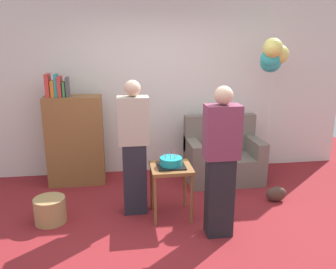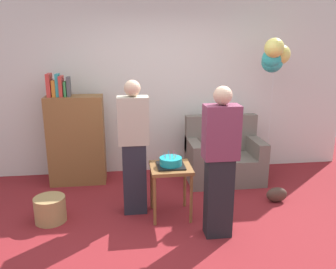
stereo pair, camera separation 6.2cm
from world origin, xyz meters
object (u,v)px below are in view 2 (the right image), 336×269
Objects in this scene: bookshelf at (76,138)px; side_table at (171,174)px; handbag at (277,195)px; balloon_bunch at (274,56)px; birthday_cake at (171,162)px; couch at (224,158)px; wicker_basket at (50,209)px; person_holding_cake at (220,163)px; person_blowing_candles at (134,147)px.

bookshelf is 2.55× the size of side_table.
balloon_bunch is (0.14, 0.73, 1.74)m from handbag.
birthday_cake is 1.14× the size of handbag.
couch is 3.44× the size of birthday_cake.
couch reaches higher than wicker_basket.
wicker_basket is 0.17× the size of balloon_bunch.
person_holding_cake reaches higher than couch.
person_holding_cake is 2.06m from wicker_basket.
person_blowing_candles is 1.08m from person_holding_cake.
person_holding_cake is 1.39m from handbag.
bookshelf is 5.77× the size of handbag.
person_blowing_candles reaches higher than birthday_cake.
birthday_cake is (1.23, -1.19, 0.00)m from bookshelf.
bookshelf is at bearing 136.02° from birthday_cake.
bookshelf is 5.05× the size of birthday_cake.
bookshelf is at bearing 80.82° from wicker_basket.
balloon_bunch is at bearing -139.11° from person_holding_cake.
person_holding_cake is (-0.49, -1.50, 0.49)m from couch.
handbag is at bearing -156.15° from person_holding_cake.
birthday_cake is 0.20× the size of person_holding_cake.
bookshelf is at bearing 174.35° from balloon_bunch.
person_holding_cake reaches higher than wicker_basket.
couch is 1.00m from handbag.
birthday_cake is at bearing -1.38° from wicker_basket.
side_table is at bearing -32.06° from person_blowing_candles.
couch is 2.21m from bookshelf.
birthday_cake is at bearing 111.19° from side_table.
couch is at bearing 170.96° from balloon_bunch.
bookshelf is at bearing 115.93° from person_blowing_candles.
couch is at bearing 46.97° from birthday_cake.
birthday_cake is 0.68m from person_holding_cake.
balloon_bunch is (2.81, -0.28, 1.16)m from bookshelf.
handbag is 1.89m from balloon_bunch.
side_table is at bearing -1.38° from wicker_basket.
couch is 0.67× the size of person_holding_cake.
balloon_bunch is (1.58, 0.91, 1.16)m from birthday_cake.
person_holding_cake reaches higher than side_table.
couch is at bearing 22.47° from wicker_basket.
bookshelf is 3.05m from balloon_bunch.
birthday_cake reaches higher than wicker_basket.
person_blowing_candles is 1.21m from wicker_basket.
bookshelf is at bearing 136.02° from side_table.
person_blowing_candles is 0.78× the size of balloon_bunch.
person_holding_cake is (0.45, -0.49, 0.15)m from birthday_cake.
couch reaches higher than handbag.
person_holding_cake is at bearing -15.65° from wicker_basket.
wicker_basket is 2.86m from handbag.
side_table is 2.24m from balloon_bunch.
couch reaches higher than side_table.
person_holding_cake is 4.53× the size of wicker_basket.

